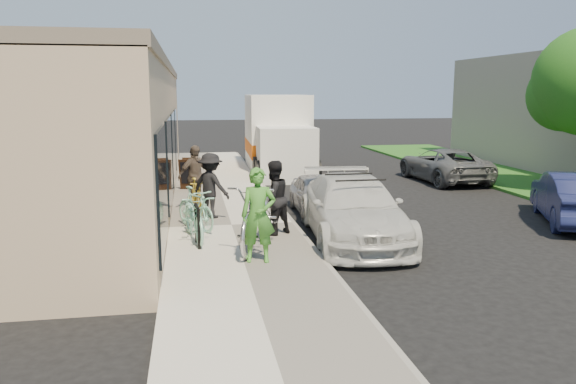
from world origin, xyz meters
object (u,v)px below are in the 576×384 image
woman_rider (258,215)px  man_standing (273,198)px  far_car_gray (443,165)px  bystander_b (195,177)px  sandwich_board (190,174)px  cruiser_bike_a (195,208)px  moving_truck (278,138)px  tandem_bike (259,215)px  cruiser_bike_c (197,196)px  cruiser_bike_b (194,217)px  sedan_white (353,209)px  far_car_blue (574,198)px  bike_rack (197,221)px  bystander_a (211,186)px  sedan_silver (318,194)px

woman_rider → man_standing: (0.59, 2.03, -0.06)m
far_car_gray → bystander_b: bystander_b is taller
sandwich_board → cruiser_bike_a: bearing=-75.8°
moving_truck → tandem_bike: size_ratio=2.55×
sandwich_board → bystander_b: (0.14, -3.26, 0.36)m
tandem_bike → woman_rider: bearing=-77.6°
man_standing → cruiser_bike_c: (-1.69, 2.55, -0.38)m
man_standing → cruiser_bike_b: man_standing is taller
moving_truck → cruiser_bike_c: bearing=-109.9°
sandwich_board → moving_truck: (3.76, 4.83, 0.76)m
far_car_gray → tandem_bike: tandem_bike is taller
tandem_bike → man_standing: man_standing is taller
cruiser_bike_a → sedan_white: bearing=-44.5°
moving_truck → woman_rider: (-2.49, -13.37, -0.38)m
woman_rider → cruiser_bike_b: (-1.18, 1.86, -0.39)m
woman_rider → cruiser_bike_a: woman_rider is taller
woman_rider → far_car_blue: bearing=24.4°
sandwich_board → sedan_white: size_ratio=0.20×
bike_rack → cruiser_bike_a: size_ratio=0.53×
bike_rack → cruiser_bike_c: size_ratio=0.56×
woman_rider → bystander_a: woman_rider is taller
sedan_silver → tandem_bike: tandem_bike is taller
far_car_gray → bystander_a: bystander_a is taller
tandem_bike → bystander_a: size_ratio=1.57×
cruiser_bike_b → far_car_blue: bearing=-6.7°
cruiser_bike_c → far_car_blue: bearing=-23.1°
far_car_blue → tandem_bike: size_ratio=1.56×
sedan_white → cruiser_bike_b: bearing=-176.4°
cruiser_bike_a → sandwich_board: bearing=63.1°
bike_rack → far_car_gray: bearing=41.2°
bike_rack → moving_truck: moving_truck is taller
tandem_bike → cruiser_bike_a: bearing=145.3°
cruiser_bike_c → sandwich_board: bearing=82.3°
sedan_silver → bystander_b: size_ratio=1.85×
far_car_blue → bystander_b: bearing=7.1°
sedan_silver → bystander_b: bystander_b is taller
sedan_white → tandem_bike: 2.39m
sedan_white → man_standing: size_ratio=3.02×
bike_rack → far_car_gray: size_ratio=0.19×
sedan_silver → bystander_b: bearing=170.8°
sandwich_board → moving_truck: 6.17m
cruiser_bike_a → tandem_bike: bearing=-83.0°
sedan_white → sedan_silver: (-0.16, 2.83, -0.16)m
far_car_blue → bystander_a: size_ratio=2.45×
moving_truck → cruiser_bike_b: bearing=-105.4°
sedan_silver → cruiser_bike_a: 3.82m
far_car_blue → woman_rider: (-8.44, -2.38, 0.38)m
sedan_white → cruiser_bike_c: sedan_white is taller
man_standing → cruiser_bike_b: (-1.78, -0.17, -0.33)m
far_car_gray → sedan_white: bearing=51.0°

